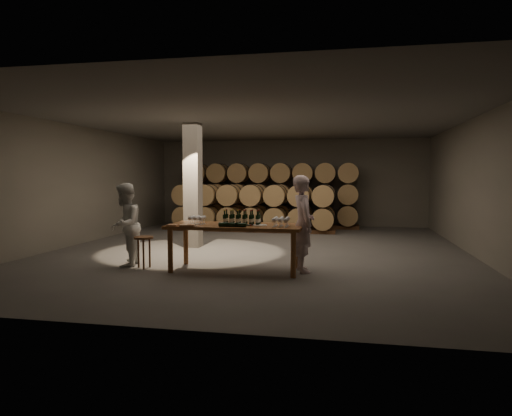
% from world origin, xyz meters
% --- Properties ---
extents(room, '(12.00, 12.00, 12.00)m').
position_xyz_m(room, '(-1.80, 0.20, 1.60)').
color(room, '#54524F').
rests_on(room, ground).
extents(tasting_table, '(2.60, 1.10, 0.90)m').
position_xyz_m(tasting_table, '(0.00, -2.50, 0.80)').
color(tasting_table, brown).
rests_on(tasting_table, ground).
extents(barrel_stack_back, '(6.26, 0.95, 2.31)m').
position_xyz_m(barrel_stack_back, '(-0.57, 5.20, 1.20)').
color(barrel_stack_back, '#56311D').
rests_on(barrel_stack_back, ground).
extents(barrel_stack_front, '(5.48, 0.95, 1.57)m').
position_xyz_m(barrel_stack_front, '(-0.96, 3.80, 0.83)').
color(barrel_stack_front, '#56311D').
rests_on(barrel_stack_front, ground).
extents(bottle_cluster, '(0.72, 0.22, 0.30)m').
position_xyz_m(bottle_cluster, '(0.12, -2.48, 1.01)').
color(bottle_cluster, black).
rests_on(bottle_cluster, tasting_table).
extents(lying_bottles, '(0.62, 0.08, 0.08)m').
position_xyz_m(lying_bottles, '(0.05, -2.88, 0.94)').
color(lying_bottles, black).
rests_on(lying_bottles, tasting_table).
extents(glass_cluster_left, '(0.30, 0.30, 0.16)m').
position_xyz_m(glass_cluster_left, '(-0.77, -2.54, 1.02)').
color(glass_cluster_left, silver).
rests_on(glass_cluster_left, tasting_table).
extents(glass_cluster_right, '(0.30, 0.41, 0.17)m').
position_xyz_m(glass_cluster_right, '(0.90, -2.60, 1.02)').
color(glass_cluster_right, silver).
rests_on(glass_cluster_right, tasting_table).
extents(plate, '(0.28, 0.28, 0.02)m').
position_xyz_m(plate, '(0.50, -2.57, 0.91)').
color(plate, silver).
rests_on(plate, tasting_table).
extents(notebook_near, '(0.32, 0.28, 0.03)m').
position_xyz_m(notebook_near, '(-0.84, -2.94, 0.92)').
color(notebook_near, brown).
rests_on(notebook_near, tasting_table).
extents(notebook_corner, '(0.21, 0.26, 0.02)m').
position_xyz_m(notebook_corner, '(-1.14, -2.89, 0.91)').
color(notebook_corner, brown).
rests_on(notebook_corner, tasting_table).
extents(pen, '(0.15, 0.03, 0.01)m').
position_xyz_m(pen, '(-0.70, -2.93, 0.91)').
color(pen, black).
rests_on(pen, tasting_table).
extents(stool, '(0.38, 0.38, 0.64)m').
position_xyz_m(stool, '(-1.86, -2.64, 0.52)').
color(stool, '#56311D').
rests_on(stool, ground).
extents(person_man, '(0.64, 0.79, 1.86)m').
position_xyz_m(person_man, '(1.30, -2.36, 0.93)').
color(person_man, beige).
rests_on(person_man, ground).
extents(person_woman, '(0.79, 0.93, 1.70)m').
position_xyz_m(person_woman, '(-2.32, -2.52, 0.85)').
color(person_woman, white).
rests_on(person_woman, ground).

